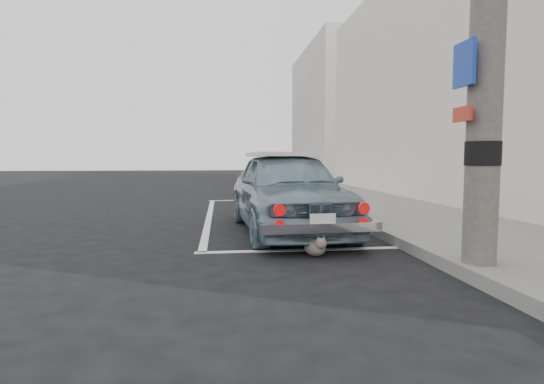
% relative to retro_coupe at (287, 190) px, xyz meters
% --- Properties ---
extents(ground, '(80.00, 80.00, 0.00)m').
position_rel_retro_coupe_xyz_m(ground, '(-0.49, -1.05, -0.71)').
color(ground, black).
rests_on(ground, ground).
extents(sidewalk, '(2.80, 40.00, 0.15)m').
position_rel_retro_coupe_xyz_m(sidewalk, '(2.71, 0.95, -0.63)').
color(sidewalk, slate).
rests_on(sidewalk, ground).
extents(shop_building, '(3.50, 18.00, 7.00)m').
position_rel_retro_coupe_xyz_m(shop_building, '(5.84, 2.95, 2.78)').
color(shop_building, silver).
rests_on(shop_building, ground).
extents(building_far, '(3.50, 10.00, 8.00)m').
position_rel_retro_coupe_xyz_m(building_far, '(5.86, 18.95, 3.29)').
color(building_far, beige).
rests_on(building_far, ground).
extents(pline_rear, '(3.00, 0.12, 0.01)m').
position_rel_retro_coupe_xyz_m(pline_rear, '(0.01, -1.55, -0.70)').
color(pline_rear, silver).
rests_on(pline_rear, ground).
extents(pline_front, '(3.00, 0.12, 0.01)m').
position_rel_retro_coupe_xyz_m(pline_front, '(0.01, 5.45, -0.70)').
color(pline_front, silver).
rests_on(pline_front, ground).
extents(pline_side, '(0.12, 7.00, 0.01)m').
position_rel_retro_coupe_xyz_m(pline_side, '(-1.39, 1.95, -0.70)').
color(pline_side, silver).
rests_on(pline_side, ground).
extents(retro_coupe, '(1.90, 4.21, 1.40)m').
position_rel_retro_coupe_xyz_m(retro_coupe, '(0.00, 0.00, 0.00)').
color(retro_coupe, gray).
rests_on(retro_coupe, ground).
extents(cat, '(0.33, 0.54, 0.29)m').
position_rel_retro_coupe_xyz_m(cat, '(0.06, -1.92, -0.57)').
color(cat, '#716656').
rests_on(cat, ground).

